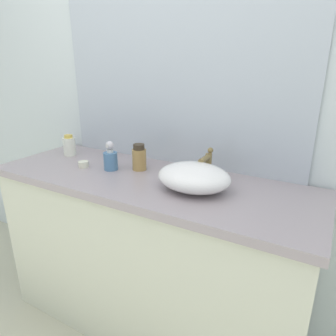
# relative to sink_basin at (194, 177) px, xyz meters

# --- Properties ---
(bathroom_wall_rear) EXTENTS (6.00, 0.06, 2.60)m
(bathroom_wall_rear) POSITION_rel_sink_basin_xyz_m (-0.20, 0.35, 0.33)
(bathroom_wall_rear) COLOR silver
(bathroom_wall_rear) RESTS_ON ground
(vanity_counter) EXTENTS (1.65, 0.57, 0.91)m
(vanity_counter) POSITION_rel_sink_basin_xyz_m (-0.26, 0.02, -0.51)
(vanity_counter) COLOR beige
(vanity_counter) RESTS_ON ground
(wall_mirror_panel) EXTENTS (1.41, 0.01, 0.98)m
(wall_mirror_panel) POSITION_rel_sink_basin_xyz_m (-0.26, 0.31, 0.43)
(wall_mirror_panel) COLOR #B2BCC6
(wall_mirror_panel) RESTS_ON vanity_counter
(sink_basin) EXTENTS (0.33, 0.27, 0.12)m
(sink_basin) POSITION_rel_sink_basin_xyz_m (0.00, 0.00, 0.00)
(sink_basin) COLOR white
(sink_basin) RESTS_ON vanity_counter
(faucet) EXTENTS (0.03, 0.13, 0.15)m
(faucet) POSITION_rel_sink_basin_xyz_m (0.00, 0.15, 0.03)
(faucet) COLOR olive
(faucet) RESTS_ON vanity_counter
(soap_dispenser) EXTENTS (0.07, 0.07, 0.15)m
(soap_dispenser) POSITION_rel_sink_basin_xyz_m (-0.50, 0.03, 0.00)
(soap_dispenser) COLOR teal
(soap_dispenser) RESTS_ON vanity_counter
(lotion_bottle) EXTENTS (0.07, 0.07, 0.13)m
(lotion_bottle) POSITION_rel_sink_basin_xyz_m (-0.89, 0.11, -0.00)
(lotion_bottle) COLOR white
(lotion_bottle) RESTS_ON vanity_counter
(perfume_bottle) EXTENTS (0.07, 0.07, 0.14)m
(perfume_bottle) POSITION_rel_sink_basin_xyz_m (-0.36, 0.10, 0.01)
(perfume_bottle) COLOR #A68247
(perfume_bottle) RESTS_ON vanity_counter
(candle_jar) EXTENTS (0.06, 0.06, 0.03)m
(candle_jar) POSITION_rel_sink_basin_xyz_m (-0.65, -0.01, -0.04)
(candle_jar) COLOR silver
(candle_jar) RESTS_ON vanity_counter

